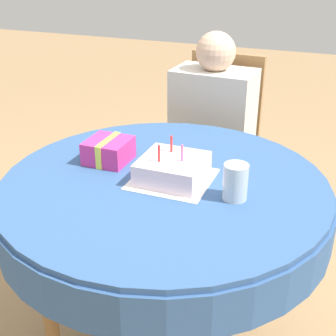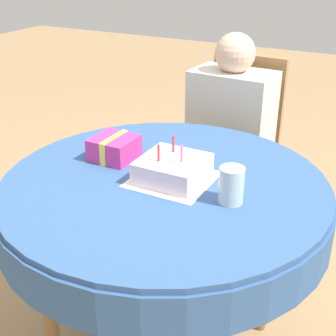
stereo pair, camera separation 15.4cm
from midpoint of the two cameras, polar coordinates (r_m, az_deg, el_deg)
The scene contains 7 objects.
dining_table at distance 1.61m, azimuth 2.30°, elevation -4.44°, with size 1.12×1.12×0.78m.
chair at distance 2.46m, azimuth 10.01°, elevation 2.11°, with size 0.45×0.45×0.99m.
person at distance 2.31m, azimuth 9.35°, elevation 4.84°, with size 0.40×0.35×1.13m.
napkin at distance 1.56m, azimuth 3.39°, elevation -1.44°, with size 0.26×0.26×0.00m.
birthday_cake at distance 1.55m, azimuth 3.43°, elevation -0.18°, with size 0.21×0.21×0.13m.
drinking_glass at distance 1.43m, azimuth 10.81°, elevation -2.16°, with size 0.08×0.08×0.12m.
gift_box at distance 1.70m, azimuth -4.01°, elevation 2.39°, with size 0.15×0.15×0.09m.
Camera 2 is at (0.66, -1.22, 1.50)m, focal length 50.00 mm.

